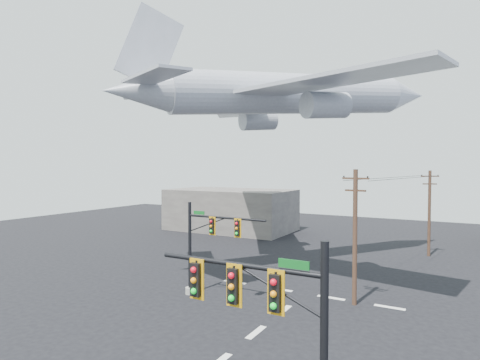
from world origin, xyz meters
The scene contains 8 objects.
lane_markings centered at (0.00, 5.33, 0.01)m, with size 14.00×21.20×0.01m.
signal_mast_near centered at (5.23, -4.86, 4.10)m, with size 6.31×0.80×7.31m.
signal_mast_far centered at (-6.06, 7.71, 3.67)m, with size 6.57×0.75×6.84m.
utility_pole_a centered at (3.80, 11.36, 4.85)m, with size 1.86×0.35×9.28m.
utility_pole_b centered at (7.10, 30.26, 4.73)m, with size 1.72×0.84×9.04m.
power_lines centered at (5.45, 20.81, 8.49)m, with size 4.96×18.90×0.03m.
airliner centered at (-3.75, 18.40, 16.03)m, with size 27.16×29.90×8.98m.
building_left centered at (-20.00, 35.00, 3.00)m, with size 18.00×10.00×6.00m, color slate.
Camera 1 is at (10.20, -16.11, 9.50)m, focal length 30.00 mm.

